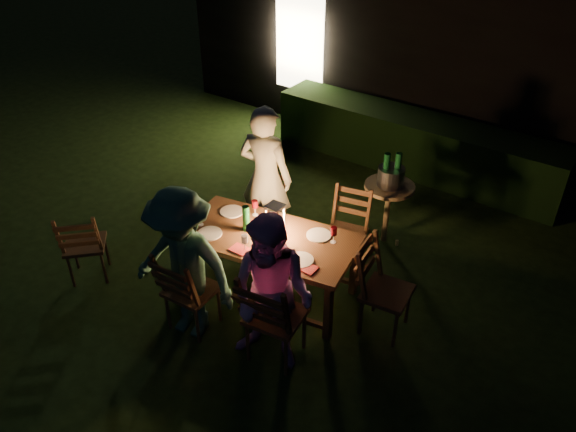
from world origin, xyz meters
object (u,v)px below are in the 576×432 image
Objects in this scene: chair_end at (383,304)px; ice_bucket at (391,177)px; chair_far_left at (265,223)px; person_opp_left at (183,266)px; person_opp_right at (272,295)px; side_table at (389,192)px; dining_table at (269,242)px; chair_far_right at (345,244)px; bottle_table at (246,218)px; lantern at (275,222)px; bottle_bucket_a at (386,173)px; chair_spare at (88,256)px; chair_near_left at (192,303)px; bottle_bucket_b at (397,173)px; person_house_side at (266,178)px; chair_near_right at (275,330)px.

chair_end is 3.35× the size of ice_bucket.
person_opp_left reaches higher than chair_far_left.
side_table is (-0.03, 2.27, -0.11)m from person_opp_right.
side_table is at bearing -160.50° from chair_end.
chair_far_right is (0.40, 0.86, -0.37)m from dining_table.
bottle_table is (0.33, -0.72, 0.60)m from chair_far_left.
side_table is at bearing 70.82° from lantern.
chair_far_right is at bearing 65.50° from lantern.
chair_end is 1.58m from ice_bucket.
chair_end is (1.79, -0.46, 0.03)m from chair_far_left.
person_opp_left is 2.52m from bottle_bucket_a.
chair_spare is 1.54m from person_opp_left.
person_opp_left is (-0.30, -0.89, 0.14)m from dining_table.
chair_near_left reaches higher than side_table.
dining_table is at bearing -109.85° from ice_bucket.
chair_far_right is 2.96× the size of bottle_bucket_b.
chair_far_left is at bearing 135.05° from lantern.
bottle_table reaches higher than side_table.
person_opp_right is 2.27m from side_table.
bottle_bucket_a is (-0.05, -0.04, 0.05)m from ice_bucket.
person_opp_left is 1.01m from lantern.
dining_table is at bearing 61.24° from person_opp_left.
ice_bucket is at bearing -154.90° from person_house_side.
chair_near_right is 1.06× the size of chair_end.
dining_table is at bearing -86.58° from chair_end.
bottle_bucket_b reaches higher than chair_spare.
chair_end is 0.63× the size of person_opp_left.
chair_end is 1.95m from person_house_side.
bottle_bucket_a is (0.46, 1.44, 0.04)m from lantern.
bottle_bucket_a is (-0.70, 1.28, 0.63)m from chair_end.
chair_far_left is 1.67m from person_opp_left.
lantern is at bearing 60.11° from person_opp_left.
dining_table is 1.64m from side_table.
chair_spare is (-1.75, -0.94, -0.38)m from dining_table.
person_house_side is at bearing -144.81° from bottle_bucket_a.
bottle_bucket_b is (0.91, 2.42, 0.63)m from chair_near_left.
lantern is (-0.54, 0.74, 0.57)m from chair_near_right.
side_table is at bearing -141.34° from bottle_bucket_b.
person_house_side reaches higher than side_table.
chair_end is at bearing -63.61° from side_table.
lantern reaches higher than chair_far_left.
side_table is (2.30, 2.48, 0.40)m from chair_spare.
side_table is 2.41× the size of bottle_bucket_a.
chair_near_right is 1.18× the size of chair_far_left.
bottle_bucket_b is (-0.60, 1.36, 0.63)m from chair_end.
side_table is (1.14, 0.81, -0.18)m from person_house_side.
bottle_bucket_a is at bearing 66.07° from chair_near_left.
chair_near_right is 1.10m from chair_end.
chair_end is at bearing 129.53° from chair_far_right.
bottle_bucket_b is at bearing 79.34° from person_opp_right.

